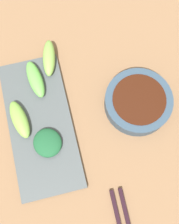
# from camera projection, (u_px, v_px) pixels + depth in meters

# --- Properties ---
(tabletop) EXTENTS (2.10, 2.10, 0.02)m
(tabletop) POSITION_uv_depth(u_px,v_px,m) (80.00, 119.00, 0.65)
(tabletop) COLOR brown
(tabletop) RESTS_ON ground
(sauce_bowl) EXTENTS (0.15, 0.15, 0.04)m
(sauce_bowl) POSITION_uv_depth(u_px,v_px,m) (139.00, 104.00, 0.63)
(sauce_bowl) COLOR #2F4357
(sauce_bowl) RESTS_ON tabletop
(serving_plate) EXTENTS (0.14, 0.31, 0.01)m
(serving_plate) POSITION_uv_depth(u_px,v_px,m) (41.00, 124.00, 0.63)
(serving_plate) COLOR #454C4F
(serving_plate) RESTS_ON tabletop
(broccoli_stalk_0) EXTENTS (0.05, 0.09, 0.02)m
(broccoli_stalk_0) POSITION_uv_depth(u_px,v_px,m) (20.00, 119.00, 0.62)
(broccoli_stalk_0) COLOR #75A743
(broccoli_stalk_0) RESTS_ON serving_plate
(broccoli_stalk_1) EXTENTS (0.05, 0.09, 0.03)m
(broccoli_stalk_1) POSITION_uv_depth(u_px,v_px,m) (49.00, 58.00, 0.65)
(broccoli_stalk_1) COLOR #79AB4A
(broccoli_stalk_1) RESTS_ON serving_plate
(broccoli_stalk_2) EXTENTS (0.04, 0.10, 0.02)m
(broccoli_stalk_2) POSITION_uv_depth(u_px,v_px,m) (35.00, 79.00, 0.64)
(broccoli_stalk_2) COLOR #5EAB48
(broccoli_stalk_2) RESTS_ON serving_plate
(broccoli_leafy_3) EXTENTS (0.08, 0.08, 0.02)m
(broccoli_leafy_3) POSITION_uv_depth(u_px,v_px,m) (47.00, 143.00, 0.60)
(broccoli_leafy_3) COLOR #1B522F
(broccoli_leafy_3) RESTS_ON serving_plate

